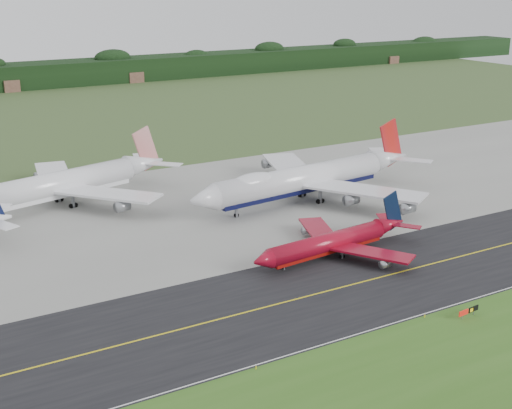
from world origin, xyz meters
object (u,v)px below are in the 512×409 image
object	(u,v)px
jet_star_tail	(64,184)
jet_red_737	(335,241)
taxiway_sign	(469,311)
jet_ba_747	(307,178)

from	to	relation	value
jet_star_tail	jet_red_737	bearing A→B (deg)	-58.34
taxiway_sign	jet_ba_747	bearing A→B (deg)	78.87
taxiway_sign	jet_red_737	bearing A→B (deg)	94.46
jet_ba_747	jet_red_737	distance (m)	36.73
jet_red_737	jet_star_tail	distance (m)	71.04
jet_ba_747	jet_star_tail	distance (m)	59.59
jet_ba_747	jet_red_737	size ratio (longest dim) A/B	1.76
jet_red_737	taxiway_sign	size ratio (longest dim) A/B	8.35
jet_ba_747	taxiway_sign	bearing A→B (deg)	-101.13
jet_star_tail	jet_ba_747	bearing A→B (deg)	-27.33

